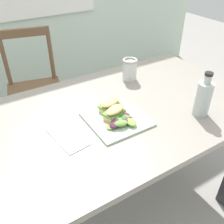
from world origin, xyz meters
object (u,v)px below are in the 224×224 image
object	(u,v)px
plate_lunch	(117,119)
mason_jar_iced_tea	(130,71)
fork_on_napkin	(64,133)
sandwich_half_back	(110,105)
chair_wooden_far	(35,89)
dining_table	(122,129)
sandwich_half_front	(115,112)
bottle_cold_brew	(203,100)

from	to	relation	value
plate_lunch	mason_jar_iced_tea	size ratio (longest dim) A/B	2.04
fork_on_napkin	mason_jar_iced_tea	bearing A→B (deg)	27.21
sandwich_half_back	mason_jar_iced_tea	size ratio (longest dim) A/B	0.92
chair_wooden_far	plate_lunch	bearing A→B (deg)	-83.76
sandwich_half_back	fork_on_napkin	distance (m)	0.25
dining_table	sandwich_half_back	size ratio (longest dim) A/B	11.76
dining_table	fork_on_napkin	distance (m)	0.34
dining_table	sandwich_half_back	distance (m)	0.18
sandwich_half_front	bottle_cold_brew	size ratio (longest dim) A/B	0.54
bottle_cold_brew	plate_lunch	bearing A→B (deg)	155.48
dining_table	mason_jar_iced_tea	bearing A→B (deg)	48.90
sandwich_half_back	plate_lunch	bearing A→B (deg)	-96.11
sandwich_half_front	fork_on_napkin	xyz separation A→B (m)	(-0.23, 0.02, -0.03)
plate_lunch	chair_wooden_far	bearing A→B (deg)	96.24
plate_lunch	mason_jar_iced_tea	distance (m)	0.40
plate_lunch	mason_jar_iced_tea	bearing A→B (deg)	47.07
sandwich_half_front	sandwich_half_back	bearing A→B (deg)	78.62
bottle_cold_brew	sandwich_half_front	bearing A→B (deg)	154.74
sandwich_half_back	bottle_cold_brew	size ratio (longest dim) A/B	0.54
bottle_cold_brew	fork_on_napkin	bearing A→B (deg)	162.05
plate_lunch	fork_on_napkin	bearing A→B (deg)	172.66
plate_lunch	fork_on_napkin	xyz separation A→B (m)	(-0.23, 0.03, 0.00)
dining_table	chair_wooden_far	size ratio (longest dim) A/B	1.51
fork_on_napkin	mason_jar_iced_tea	distance (m)	0.57
chair_wooden_far	mason_jar_iced_tea	distance (m)	0.87
fork_on_napkin	sandwich_half_back	bearing A→B (deg)	9.07
chair_wooden_far	plate_lunch	world-z (taller)	chair_wooden_far
chair_wooden_far	fork_on_napkin	size ratio (longest dim) A/B	4.68
dining_table	sandwich_half_back	bearing A→B (deg)	176.38
plate_lunch	bottle_cold_brew	world-z (taller)	bottle_cold_brew
sandwich_half_back	sandwich_half_front	bearing A→B (deg)	-101.38
chair_wooden_far	fork_on_napkin	bearing A→B (deg)	-97.46
plate_lunch	fork_on_napkin	distance (m)	0.24
chair_wooden_far	mason_jar_iced_tea	xyz separation A→B (m)	(0.38, -0.71, 0.35)
dining_table	sandwich_half_front	world-z (taller)	sandwich_half_front
dining_table	mason_jar_iced_tea	xyz separation A→B (m)	(0.20, 0.22, 0.18)
mason_jar_iced_tea	sandwich_half_back	bearing A→B (deg)	-139.90
sandwich_half_front	mason_jar_iced_tea	distance (m)	0.39
plate_lunch	sandwich_half_back	size ratio (longest dim) A/B	2.23
bottle_cold_brew	mason_jar_iced_tea	size ratio (longest dim) A/B	1.71
sandwich_half_back	bottle_cold_brew	distance (m)	0.41
bottle_cold_brew	mason_jar_iced_tea	xyz separation A→B (m)	(-0.08, 0.45, -0.02)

